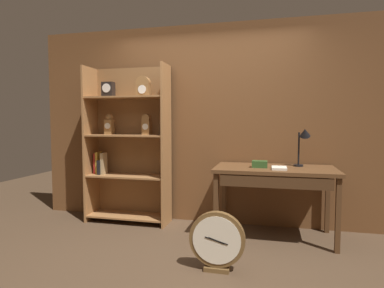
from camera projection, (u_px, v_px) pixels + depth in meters
ground_plane at (181, 265)px, 3.01m from camera, size 10.00×10.00×0.00m
back_wood_panel at (209, 124)px, 4.27m from camera, size 4.80×0.05×2.60m
bookshelf at (128, 144)px, 4.31m from camera, size 1.10×0.38×2.06m
workbench at (275, 175)px, 3.67m from camera, size 1.35×0.73×0.81m
desk_lamp at (303, 139)px, 3.72m from camera, size 0.19×0.19×0.47m
toolbox_small at (260, 164)px, 3.69m from camera, size 0.17×0.12×0.08m
open_repair_manual at (279, 168)px, 3.56m from camera, size 0.16×0.22×0.02m
round_clock_large at (217, 241)px, 2.88m from camera, size 0.50×0.11×0.54m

